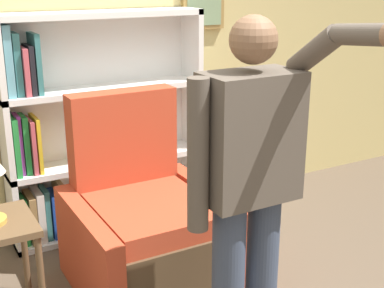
{
  "coord_description": "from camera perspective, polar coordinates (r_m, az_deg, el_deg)",
  "views": [
    {
      "loc": [
        -1.15,
        -1.61,
        1.81
      ],
      "look_at": [
        0.07,
        0.57,
        1.01
      ],
      "focal_mm": 50.0,
      "sensor_mm": 36.0,
      "label": 1
    }
  ],
  "objects": [
    {
      "name": "armchair",
      "position": [
        3.26,
        -4.99,
        -8.89
      ],
      "size": [
        0.87,
        0.91,
        1.13
      ],
      "color": "#4C3823",
      "rests_on": "ground_plane"
    },
    {
      "name": "bookcase",
      "position": [
        3.79,
        -11.22,
        1.35
      ],
      "size": [
        1.42,
        0.28,
        1.57
      ],
      "color": "white",
      "rests_on": "ground_plane"
    },
    {
      "name": "wall_back",
      "position": [
        3.84,
        -11.71,
        11.31
      ],
      "size": [
        8.0,
        0.11,
        2.8
      ],
      "color": "tan",
      "rests_on": "ground_plane"
    },
    {
      "name": "person_standing",
      "position": [
        2.33,
        6.18,
        -4.16
      ],
      "size": [
        0.57,
        0.78,
        1.66
      ],
      "color": "#384256",
      "rests_on": "ground_plane"
    }
  ]
}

